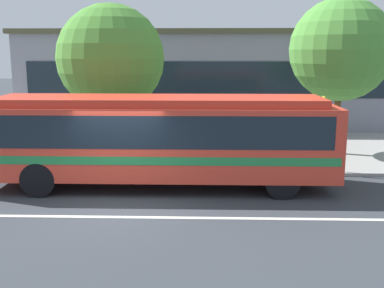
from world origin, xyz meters
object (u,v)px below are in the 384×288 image
(pedestrian_waiting_near_sign, at_px, (269,133))
(street_tree_near_stop, at_px, (111,59))
(street_tree_mid_block, at_px, (341,50))
(transit_bus, at_px, (159,135))
(bus_stop_sign, at_px, (322,123))

(pedestrian_waiting_near_sign, height_order, street_tree_near_stop, street_tree_near_stop)
(street_tree_mid_block, bearing_deg, street_tree_near_stop, -177.00)
(pedestrian_waiting_near_sign, xyz_separation_m, street_tree_near_stop, (-5.96, 0.73, 2.70))
(pedestrian_waiting_near_sign, relative_size, street_tree_near_stop, 0.30)
(transit_bus, height_order, bus_stop_sign, transit_bus)
(street_tree_near_stop, height_order, street_tree_mid_block, street_tree_mid_block)
(transit_bus, xyz_separation_m, pedestrian_waiting_near_sign, (3.75, 3.31, -0.48))
(transit_bus, xyz_separation_m, bus_stop_sign, (5.30, 1.77, 0.11))
(bus_stop_sign, height_order, street_tree_near_stop, street_tree_near_stop)
(bus_stop_sign, relative_size, street_tree_mid_block, 0.42)
(bus_stop_sign, height_order, street_tree_mid_block, street_tree_mid_block)
(transit_bus, bearing_deg, street_tree_near_stop, 118.79)
(transit_bus, height_order, street_tree_mid_block, street_tree_mid_block)
(pedestrian_waiting_near_sign, distance_m, street_tree_mid_block, 4.27)
(bus_stop_sign, bearing_deg, street_tree_near_stop, 163.23)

